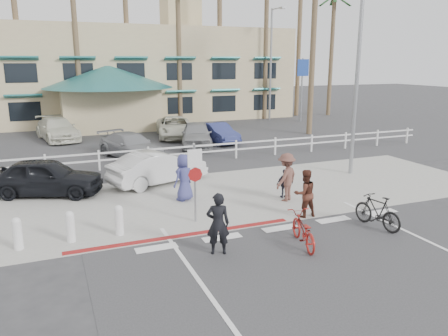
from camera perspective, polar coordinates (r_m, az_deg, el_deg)
name	(u,v)px	position (r m, az deg, el deg)	size (l,w,h in m)	color
ground	(290,235)	(13.58, 8.65, -8.69)	(140.00, 140.00, 0.00)	#333335
bike_path	(329,263)	(12.06, 13.59, -11.92)	(12.00, 16.00, 0.01)	#333335
sidewalk_plaza	(232,194)	(17.35, 1.07, -3.47)	(22.00, 7.00, 0.01)	gray
cross_street	(199,171)	(20.95, -3.25, -0.46)	(40.00, 5.00, 0.01)	#333335
parking_lot	(153,139)	(29.90, -9.20, 3.71)	(50.00, 16.00, 0.01)	#333335
curb_red	(184,235)	(13.46, -5.23, -8.75)	(7.00, 0.25, 0.02)	maroon
rail_fence	(196,153)	(22.84, -3.71, 2.01)	(29.40, 0.16, 1.00)	silver
building	(140,55)	(42.59, -10.92, 14.24)	(28.00, 16.00, 11.30)	#C5B387
sign_post	(195,179)	(14.09, -3.83, -1.48)	(0.50, 0.10, 2.90)	gray
bollard_0	(119,220)	(13.67, -13.55, -6.64)	(0.26, 0.26, 0.95)	silver
bollard_1	(70,227)	(13.56, -19.44, -7.23)	(0.26, 0.26, 0.95)	silver
bollard_2	(17,234)	(13.60, -25.38, -7.75)	(0.26, 0.26, 0.95)	silver
streetlight_0	(357,76)	(20.82, 16.99, 11.41)	(0.60, 2.00, 9.00)	gray
streetlight_1	(271,66)	(39.36, 6.11, 13.15)	(0.60, 2.00, 9.50)	gray
info_sign	(302,89)	(38.71, 10.11, 10.11)	(1.20, 0.16, 5.60)	navy
palm_2	(16,21)	(36.86, -25.53, 16.96)	(4.00, 4.00, 16.00)	#163917
palm_3	(76,36)	(35.86, -18.82, 16.06)	(4.00, 4.00, 14.00)	#163917
palm_4	(127,31)	(37.37, -12.59, 17.09)	(4.00, 4.00, 15.00)	#163917
palm_5	(179,44)	(37.27, -5.93, 15.81)	(4.00, 4.00, 13.00)	#163917
palm_6	(220,21)	(39.63, -0.57, 18.65)	(4.00, 4.00, 17.00)	#163917
palm_7	(266,39)	(40.29, 5.50, 16.38)	(4.00, 4.00, 14.00)	#163917
palm_8	(299,35)	(43.15, 9.80, 16.74)	(4.00, 4.00, 15.00)	#163917
palm_9	(332,46)	(43.93, 13.90, 15.18)	(4.00, 4.00, 13.00)	#163917
palm_11	(314,33)	(32.02, 11.62, 16.84)	(4.00, 4.00, 14.00)	#163917
bike_red	(303,230)	(12.74, 10.27, -7.98)	(0.64, 1.83, 0.96)	maroon
rider_red	(218,224)	(11.91, -0.80, -7.29)	(0.64, 0.42, 1.75)	black
bike_black	(377,211)	(14.68, 19.40, -5.37)	(0.50, 1.78, 1.07)	black
rider_black	(305,193)	(14.96, 10.50, -3.28)	(0.80, 0.62, 1.65)	#492419
pedestrian_a	(286,177)	(16.53, 8.14, -1.20)	(1.19, 0.68, 1.84)	brown
pedestrian_child	(285,184)	(16.96, 7.94, -2.04)	(0.67, 0.28, 1.14)	#23232F
pedestrian_b	(184,177)	(16.48, -5.25, -1.24)	(0.88, 0.57, 1.79)	navy
car_white_sedan	(158,167)	(18.95, -8.58, 0.07)	(1.50, 4.30, 1.42)	silver
car_red_compact	(46,177)	(18.48, -22.25, -1.09)	(1.74, 4.32, 1.47)	black
lot_car_1	(131,146)	(24.32, -12.08, 2.87)	(1.88, 4.61, 1.34)	gray
lot_car_2	(197,134)	(26.93, -3.61, 4.40)	(1.81, 4.49, 1.53)	gray
lot_car_3	(218,133)	(28.24, -0.79, 4.60)	(1.35, 3.87, 1.27)	navy
lot_car_4	(57,129)	(31.26, -20.93, 4.78)	(2.07, 5.09, 1.48)	silver
lot_car_5	(175,127)	(30.41, -6.42, 5.32)	(2.37, 5.14, 1.43)	beige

